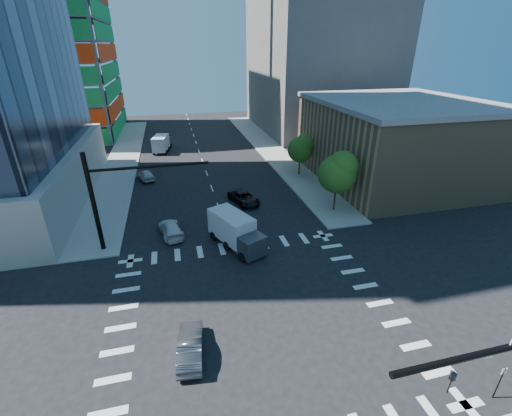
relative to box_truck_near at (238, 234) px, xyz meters
name	(u,v)px	position (x,y,z in m)	size (l,w,h in m)	color
ground	(256,315)	(-0.50, -9.00, -1.34)	(160.00, 160.00, 0.00)	black
road_markings	(256,315)	(-0.50, -9.00, -1.34)	(20.00, 20.00, 0.01)	silver
sidewalk_ne	(270,149)	(12.00, 31.00, -1.27)	(5.00, 60.00, 0.15)	gray
sidewalk_nw	(123,159)	(-13.00, 31.00, -1.27)	(5.00, 60.00, 0.15)	gray
commercial_building	(396,140)	(24.50, 13.00, 3.97)	(20.50, 22.50, 10.60)	#907753
bg_building_ne	(318,61)	(26.50, 46.00, 12.66)	(24.00, 30.00, 28.00)	#615A57
signal_mast_nw	(110,193)	(-10.49, 2.50, 4.15)	(10.20, 0.40, 9.00)	black
tree_south	(339,171)	(12.13, 4.90, 3.34)	(4.16, 4.16, 6.82)	#382316
tree_north	(301,148)	(12.43, 16.90, 2.65)	(3.54, 3.52, 5.78)	#382316
no_parking_sign	(500,380)	(10.20, -18.00, 0.04)	(0.30, 0.06, 2.20)	black
car_nb_far	(244,198)	(2.61, 9.48, -0.67)	(2.24, 4.85, 1.35)	black
car_sb_near	(171,229)	(-5.93, 3.81, -0.67)	(1.88, 4.62, 1.34)	silver
car_sb_mid	(145,175)	(-9.00, 20.31, -0.63)	(1.68, 4.18, 1.42)	#A7AAAF
car_sb_cross	(190,346)	(-5.11, -11.28, -0.66)	(1.45, 4.15, 1.37)	#48484C
box_truck_near	(238,234)	(0.00, 0.00, 0.00)	(4.62, 6.29, 3.03)	black
box_truck_far	(162,144)	(-6.70, 34.48, -0.08)	(3.38, 5.81, 2.86)	black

